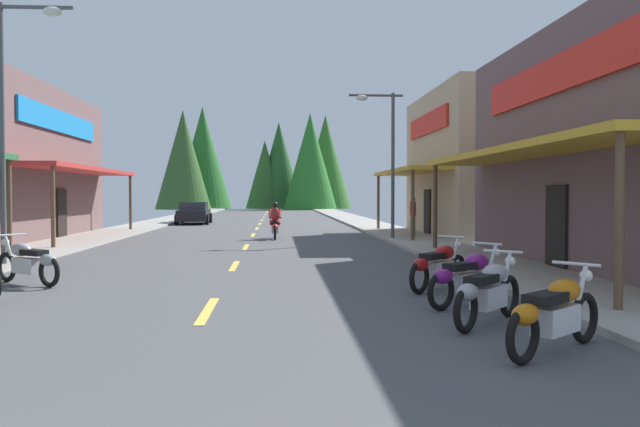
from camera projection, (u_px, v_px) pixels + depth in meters
The scene contains 16 objects.
ground at pixel (257, 230), 34.82m from camera, with size 10.79×96.68×0.10m, color #4C4C4F.
sidewalk_left at pixel (132, 228), 34.38m from camera, with size 2.50×96.68×0.12m, color #9E9991.
sidewalk_right at pixel (378, 227), 35.26m from camera, with size 2.50×96.68×0.12m, color #9E9991.
centerline_dashes at pixel (258, 226), 37.93m from camera, with size 0.16×70.63×0.01m.
storefront_right_far at pixel (507, 165), 29.04m from camera, with size 9.07×9.74×6.46m.
streetlamp_left at pixel (15, 97), 16.15m from camera, with size 2.19×0.30×6.68m.
streetlamp_right at pixel (384, 144), 25.93m from camera, with size 2.19×0.30×5.97m.
motorcycle_parked_right_0 at pixel (555, 312), 7.51m from camera, with size 1.72×1.43×1.04m.
motorcycle_parked_right_1 at pixel (488, 291), 9.17m from camera, with size 1.51×1.65×1.04m.
motorcycle_parked_right_2 at pixel (468, 277), 10.76m from camera, with size 1.77×1.37×1.04m.
motorcycle_parked_right_3 at pixel (439, 265), 12.56m from camera, with size 1.55×1.62×1.04m.
motorcycle_parked_left_4 at pixel (28, 261), 13.28m from camera, with size 1.77×1.36×1.04m.
rider_cruising_lead at pixel (275, 223), 26.98m from camera, with size 0.60×2.14×1.57m.
pedestrian_browsing at pixel (413, 214), 26.96m from camera, with size 0.30×0.57×1.79m.
parked_car_curbside at pixel (194, 213), 40.96m from camera, with size 2.17×4.35×1.40m.
treeline_backdrop at pixel (256, 162), 84.41m from camera, with size 25.57×13.75×13.63m.
Camera 1 is at (1.12, -1.59, 1.87)m, focal length 36.06 mm.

